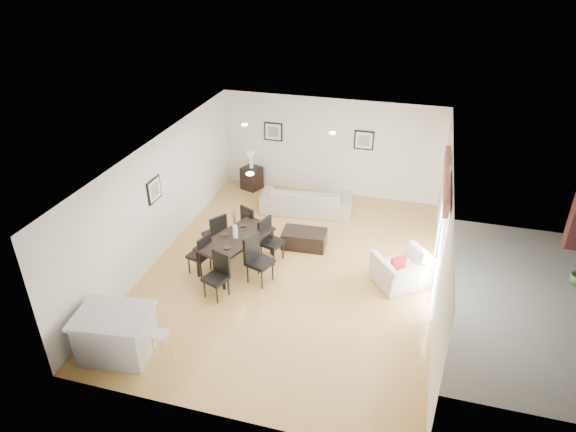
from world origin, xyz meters
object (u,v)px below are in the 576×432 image
(dining_chair_head, at_px, (218,272))
(kitchen_island, at_px, (116,334))
(dining_chair_enear, at_px, (256,256))
(dining_chair_wnear, at_px, (202,252))
(bar_stool, at_px, (160,338))
(armchair, at_px, (403,270))
(dining_table, at_px, (236,240))
(side_table, at_px, (252,178))
(sofa, at_px, (307,200))
(dining_chair_wfar, at_px, (216,232))
(coffee_table, at_px, (304,239))
(dining_chair_foot, at_px, (251,222))
(dining_chair_efar, at_px, (269,237))

(dining_chair_head, xyz_separation_m, kitchen_island, (-1.05, -2.04, -0.10))
(dining_chair_enear, xyz_separation_m, kitchen_island, (-1.62, -2.70, -0.15))
(dining_chair_wnear, relative_size, bar_stool, 1.40)
(armchair, relative_size, kitchen_island, 0.80)
(dining_table, xyz_separation_m, dining_chair_enear, (0.60, -0.40, -0.05))
(dining_table, xyz_separation_m, side_table, (-0.96, 3.79, -0.32))
(dining_chair_wnear, xyz_separation_m, side_table, (-0.35, 4.23, -0.19))
(sofa, bearing_deg, kitchen_island, 65.56)
(sofa, xyz_separation_m, kitchen_island, (-1.90, -5.95, 0.10))
(dining_table, bearing_deg, armchair, 25.79)
(dining_chair_wfar, bearing_deg, sofa, -178.27)
(dining_table, distance_m, kitchen_island, 3.27)
(dining_chair_wfar, bearing_deg, side_table, -141.44)
(side_table, bearing_deg, kitchen_island, -90.55)
(dining_chair_wnear, bearing_deg, dining_chair_head, 60.49)
(coffee_table, bearing_deg, bar_stool, -111.14)
(armchair, bearing_deg, bar_stool, 4.04)
(armchair, xyz_separation_m, dining_chair_enear, (-2.95, -0.66, 0.24))
(dining_chair_wfar, height_order, bar_stool, dining_chair_wfar)
(dining_chair_head, distance_m, kitchen_island, 2.29)
(dining_chair_enear, bearing_deg, armchair, -58.69)
(dining_table, relative_size, dining_chair_foot, 2.06)
(dining_chair_enear, bearing_deg, sofa, 13.83)
(dining_chair_wnear, relative_size, kitchen_island, 0.68)
(sofa, bearing_deg, dining_chair_enear, 78.37)
(armchair, distance_m, bar_stool, 5.01)
(coffee_table, xyz_separation_m, kitchen_island, (-2.26, -4.26, 0.24))
(coffee_table, bearing_deg, sofa, 99.21)
(dining_table, xyz_separation_m, dining_chair_wnear, (-0.61, -0.45, -0.13))
(dining_chair_foot, bearing_deg, dining_chair_enear, 141.08)
(sofa, distance_m, dining_chair_wnear, 3.63)
(side_table, relative_size, kitchen_island, 0.47)
(kitchen_island, bearing_deg, dining_chair_foot, 69.47)
(dining_chair_foot, distance_m, side_table, 2.88)
(bar_stool, bearing_deg, dining_table, 86.93)
(dining_chair_enear, bearing_deg, dining_chair_foot, 42.11)
(dining_chair_wfar, relative_size, dining_chair_foot, 1.05)
(sofa, height_order, coffee_table, sofa)
(dining_chair_efar, bearing_deg, armchair, -74.83)
(dining_chair_head, xyz_separation_m, coffee_table, (1.21, 2.22, -0.34))
(dining_chair_wfar, distance_m, dining_chair_foot, 0.90)
(dining_chair_foot, xyz_separation_m, side_table, (-0.92, 2.72, -0.20))
(dining_chair_head, distance_m, bar_stool, 2.04)
(dining_table, relative_size, side_table, 2.98)
(kitchen_island, bearing_deg, dining_chair_wfar, 76.07)
(armchair, xyz_separation_m, dining_table, (-3.55, -0.26, 0.29))
(dining_chair_wfar, distance_m, bar_stool, 3.51)
(dining_chair_wfar, relative_size, coffee_table, 0.97)
(dining_chair_wfar, distance_m, dining_chair_efar, 1.22)
(armchair, distance_m, dining_chair_wfar, 4.17)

